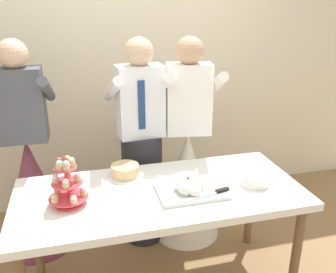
{
  "coord_description": "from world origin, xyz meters",
  "views": [
    {
      "loc": [
        -0.46,
        -1.95,
        1.9
      ],
      "look_at": [
        0.09,
        0.15,
        1.07
      ],
      "focal_mm": 38.53,
      "sensor_mm": 36.0,
      "label": 1
    }
  ],
  "objects_px": {
    "plate_stack": "(255,179)",
    "person_groom": "(142,156)",
    "person_guest": "(31,181)",
    "dessert_table": "(160,201)",
    "main_cake_tray": "(190,186)",
    "round_cake": "(125,171)",
    "person_bride": "(187,171)",
    "cupcake_stand": "(67,185)"
  },
  "relations": [
    {
      "from": "person_bride",
      "to": "person_guest",
      "type": "xyz_separation_m",
      "value": [
        -1.23,
        0.14,
        0.0
      ]
    },
    {
      "from": "person_bride",
      "to": "plate_stack",
      "type": "bearing_deg",
      "value": -69.92
    },
    {
      "from": "dessert_table",
      "to": "main_cake_tray",
      "type": "bearing_deg",
      "value": -20.76
    },
    {
      "from": "main_cake_tray",
      "to": "dessert_table",
      "type": "bearing_deg",
      "value": 159.24
    },
    {
      "from": "plate_stack",
      "to": "person_guest",
      "type": "distance_m",
      "value": 1.7
    },
    {
      "from": "plate_stack",
      "to": "person_groom",
      "type": "height_order",
      "value": "person_groom"
    },
    {
      "from": "person_bride",
      "to": "main_cake_tray",
      "type": "bearing_deg",
      "value": -106.45
    },
    {
      "from": "person_bride",
      "to": "round_cake",
      "type": "bearing_deg",
      "value": -147.94
    },
    {
      "from": "cupcake_stand",
      "to": "person_groom",
      "type": "xyz_separation_m",
      "value": [
        0.55,
        0.64,
        -0.16
      ]
    },
    {
      "from": "dessert_table",
      "to": "person_bride",
      "type": "xyz_separation_m",
      "value": [
        0.37,
        0.59,
        -0.12
      ]
    },
    {
      "from": "round_cake",
      "to": "person_bride",
      "type": "height_order",
      "value": "person_bride"
    },
    {
      "from": "cupcake_stand",
      "to": "plate_stack",
      "type": "bearing_deg",
      "value": -2.9
    },
    {
      "from": "round_cake",
      "to": "main_cake_tray",
      "type": "bearing_deg",
      "value": -41.03
    },
    {
      "from": "dessert_table",
      "to": "cupcake_stand",
      "type": "distance_m",
      "value": 0.59
    },
    {
      "from": "round_cake",
      "to": "person_guest",
      "type": "height_order",
      "value": "person_guest"
    },
    {
      "from": "round_cake",
      "to": "cupcake_stand",
      "type": "bearing_deg",
      "value": -144.36
    },
    {
      "from": "person_groom",
      "to": "cupcake_stand",
      "type": "bearing_deg",
      "value": -130.79
    },
    {
      "from": "person_bride",
      "to": "person_groom",
      "type": "bearing_deg",
      "value": 175.74
    },
    {
      "from": "dessert_table",
      "to": "person_guest",
      "type": "bearing_deg",
      "value": 139.3
    },
    {
      "from": "plate_stack",
      "to": "person_bride",
      "type": "distance_m",
      "value": 0.75
    },
    {
      "from": "dessert_table",
      "to": "person_bride",
      "type": "relative_size",
      "value": 1.08
    },
    {
      "from": "cupcake_stand",
      "to": "person_bride",
      "type": "relative_size",
      "value": 0.18
    },
    {
      "from": "cupcake_stand",
      "to": "person_guest",
      "type": "distance_m",
      "value": 0.87
    },
    {
      "from": "round_cake",
      "to": "person_groom",
      "type": "xyz_separation_m",
      "value": [
        0.18,
        0.38,
        -0.07
      ]
    },
    {
      "from": "person_guest",
      "to": "cupcake_stand",
      "type": "bearing_deg",
      "value": -68.34
    },
    {
      "from": "main_cake_tray",
      "to": "person_bride",
      "type": "height_order",
      "value": "person_bride"
    },
    {
      "from": "person_groom",
      "to": "person_guest",
      "type": "xyz_separation_m",
      "value": [
        -0.85,
        0.11,
        -0.16
      ]
    },
    {
      "from": "cupcake_stand",
      "to": "round_cake",
      "type": "xyz_separation_m",
      "value": [
        0.37,
        0.27,
        -0.09
      ]
    },
    {
      "from": "main_cake_tray",
      "to": "person_guest",
      "type": "bearing_deg",
      "value": 142.1
    },
    {
      "from": "person_guest",
      "to": "person_bride",
      "type": "bearing_deg",
      "value": -6.56
    },
    {
      "from": "person_groom",
      "to": "person_guest",
      "type": "relative_size",
      "value": 1.0
    },
    {
      "from": "dessert_table",
      "to": "person_groom",
      "type": "xyz_separation_m",
      "value": [
        -0.0,
        0.62,
        0.05
      ]
    },
    {
      "from": "person_groom",
      "to": "person_guest",
      "type": "bearing_deg",
      "value": 172.44
    },
    {
      "from": "main_cake_tray",
      "to": "person_groom",
      "type": "xyz_separation_m",
      "value": [
        -0.18,
        0.69,
        -0.07
      ]
    },
    {
      "from": "dessert_table",
      "to": "main_cake_tray",
      "type": "height_order",
      "value": "main_cake_tray"
    },
    {
      "from": "cupcake_stand",
      "to": "person_groom",
      "type": "distance_m",
      "value": 0.86
    },
    {
      "from": "plate_stack",
      "to": "person_groom",
      "type": "relative_size",
      "value": 0.11
    },
    {
      "from": "dessert_table",
      "to": "person_guest",
      "type": "height_order",
      "value": "person_guest"
    },
    {
      "from": "round_cake",
      "to": "person_groom",
      "type": "height_order",
      "value": "person_groom"
    },
    {
      "from": "main_cake_tray",
      "to": "cupcake_stand",
      "type": "bearing_deg",
      "value": 176.27
    },
    {
      "from": "main_cake_tray",
      "to": "person_guest",
      "type": "xyz_separation_m",
      "value": [
        -1.03,
        0.8,
        -0.24
      ]
    },
    {
      "from": "main_cake_tray",
      "to": "person_guest",
      "type": "distance_m",
      "value": 1.33
    }
  ]
}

